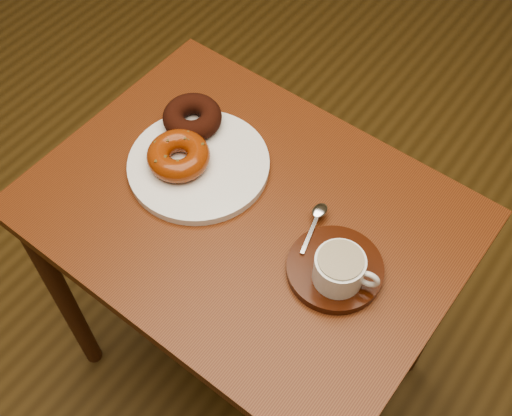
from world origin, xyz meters
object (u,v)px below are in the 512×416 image
Objects in this scene: cafe_table at (247,243)px; donut_plate at (199,165)px; coffee_cup at (340,269)px; saucer at (335,269)px.

cafe_table is 2.90× the size of donut_plate.
coffee_cup is (0.20, -0.03, 0.15)m from cafe_table.
cafe_table is at bearing 159.21° from coffee_cup.
saucer is at bearing -6.40° from donut_plate.
cafe_table is 0.22m from saucer.
donut_plate is 0.33m from coffee_cup.
donut_plate is at bearing 173.60° from saucer.
coffee_cup reaches higher than cafe_table.
cafe_table is at bearing 175.90° from saucer.
coffee_cup is (0.33, -0.05, 0.04)m from donut_plate.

